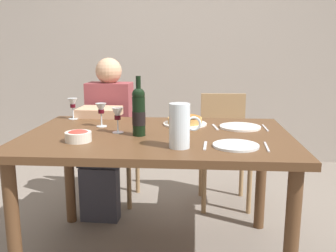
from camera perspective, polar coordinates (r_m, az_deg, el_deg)
The scene contains 18 objects.
back_wall at distance 4.14m, azimuth 1.23°, elevation 14.11°, with size 8.00×0.10×2.80m, color #A3998E.
dining_table at distance 2.15m, azimuth -1.66°, elevation -3.56°, with size 1.50×1.00×0.76m.
wine_bottle at distance 2.07m, azimuth -4.45°, elevation 2.20°, with size 0.07×0.07×0.33m.
water_pitcher at distance 1.82m, azimuth 1.79°, elevation -0.36°, with size 0.16×0.10×0.22m.
baked_tart at distance 2.37m, azimuth 2.58°, elevation 0.87°, with size 0.27×0.27×0.06m.
salad_bowl at distance 2.00m, azimuth -13.42°, elevation -1.43°, with size 0.14×0.14×0.06m.
wine_glass_left_diner at distance 2.15m, azimuth -7.64°, elevation 1.63°, with size 0.07×0.07×0.14m.
wine_glass_right_diner at distance 2.34m, azimuth -10.08°, elevation 2.44°, with size 0.07×0.07×0.14m.
wine_glass_centre at distance 2.62m, azimuth -14.22°, elevation 3.21°, with size 0.06×0.06×0.14m.
dinner_plate_left_setting at distance 1.88m, azimuth 10.22°, elevation -2.92°, with size 0.23×0.23×0.01m, color silver.
dinner_plate_right_setting at distance 2.32m, azimuth 10.85°, elevation -0.13°, with size 0.25×0.25×0.01m, color white.
fork_left_setting at distance 1.87m, azimuth 5.65°, elevation -2.97°, with size 0.16×0.01×0.01m, color silver.
knife_left_setting at distance 1.91m, azimuth 14.71°, elevation -3.05°, with size 0.18×0.01×0.01m, color silver.
knife_right_setting at distance 2.34m, azimuth 14.49°, elevation -0.27°, with size 0.18×0.01×0.01m, color silver.
spoon_right_setting at distance 2.31m, azimuth 7.15°, elevation -0.16°, with size 0.16×0.01×0.01m, color silver.
chair_left at distance 3.14m, azimuth -8.08°, elevation -1.92°, with size 0.42×0.42×0.87m.
diner_left at distance 2.89m, azimuth -9.28°, elevation -0.73°, with size 0.35×0.51×1.16m.
chair_right at distance 3.05m, azimuth 8.41°, elevation -2.36°, with size 0.42×0.42×0.87m.
Camera 1 is at (0.21, -2.06, 1.24)m, focal length 40.30 mm.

